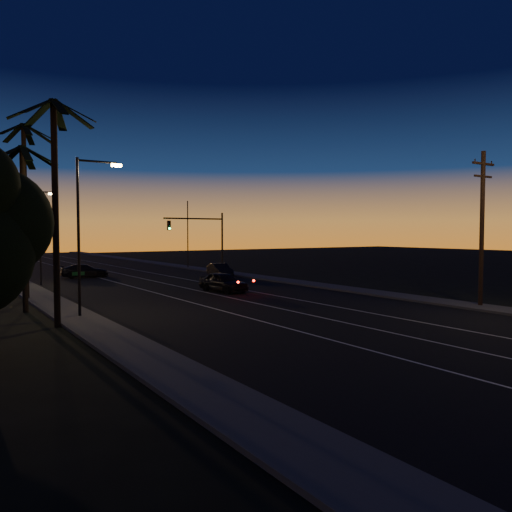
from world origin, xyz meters
TOP-DOWN VIEW (x-y plane):
  - road at (0.00, 30.00)m, footprint 20.00×170.00m
  - sidewalk_left at (-11.20, 30.00)m, footprint 2.40×170.00m
  - sidewalk_right at (11.20, 30.00)m, footprint 2.40×170.00m
  - lane_stripe_left at (-3.00, 30.00)m, footprint 0.12×160.00m
  - lane_stripe_mid at (0.50, 30.00)m, footprint 0.12×160.00m
  - lane_stripe_right at (4.00, 30.00)m, footprint 0.12×160.00m
  - palm_near at (-12.60, 18.00)m, footprint 4.25×4.16m
  - palm_mid at (-13.20, 24.00)m, footprint 4.25×4.16m
  - palm_far at (-12.20, 30.00)m, footprint 4.25×4.16m
  - streetlight_left_near at (-10.70, 20.00)m, footprint 2.55×0.26m
  - streetlight_left_far at (-10.69, 38.00)m, footprint 2.55×0.26m
  - street_sign at (-10.80, 21.00)m, footprint 0.70×0.06m
  - utility_pole at (11.60, 10.00)m, footprint 2.20×0.28m
  - signal_mast at (7.14, 39.99)m, footprint 7.10×0.41m
  - signal_post at (-9.50, 39.98)m, footprint 0.28×0.37m
  - far_pole_left at (-11.00, 55.00)m, footprint 0.14×0.14m
  - far_pole_right at (11.00, 52.00)m, footprint 0.14×0.14m
  - lead_car at (1.86, 26.34)m, footprint 2.63×5.45m
  - right_car at (7.95, 37.79)m, footprint 2.35×4.74m
  - cross_car at (-4.20, 45.55)m, footprint 5.13×2.55m

SIDE VIEW (x-z plane):
  - road at x=0.00m, z-range 0.00..0.01m
  - lane_stripe_left at x=-3.00m, z-range 0.01..0.02m
  - lane_stripe_mid at x=0.50m, z-range 0.01..0.02m
  - lane_stripe_right at x=4.00m, z-range 0.01..0.02m
  - sidewalk_left at x=-11.20m, z-range 0.00..0.16m
  - sidewalk_right at x=11.20m, z-range 0.00..0.16m
  - cross_car at x=-4.20m, z-range 0.01..1.44m
  - right_car at x=7.95m, z-range 0.01..1.51m
  - lead_car at x=1.86m, z-range 0.01..1.61m
  - street_sign at x=-10.80m, z-range 0.36..2.96m
  - signal_post at x=-9.50m, z-range 0.79..4.99m
  - far_pole_left at x=-11.00m, z-range 0.00..9.00m
  - far_pole_right at x=11.00m, z-range 0.00..9.00m
  - signal_mast at x=7.14m, z-range 1.28..8.28m
  - streetlight_left_far at x=-10.69m, z-range 0.81..9.31m
  - utility_pole at x=11.60m, z-range 0.32..10.32m
  - streetlight_left_near at x=-10.70m, z-range 0.82..9.82m
  - palm_mid at x=-13.20m, z-range 1.24..11.27m
  - palm_near at x=-12.60m, z-range 1.31..12.84m
  - palm_far at x=-12.20m, z-range 1.35..13.88m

